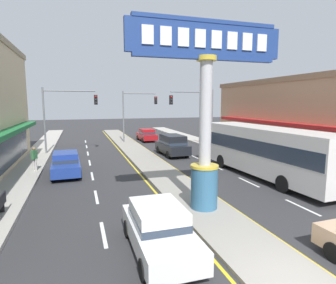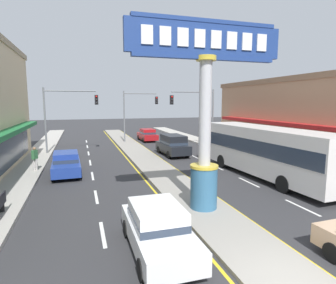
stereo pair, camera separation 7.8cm
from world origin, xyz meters
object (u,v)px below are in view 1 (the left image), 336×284
object	(u,v)px
district_sign	(206,113)
pedestrian_near_kerb	(34,157)
sedan_far_left_oncoming	(159,228)
traffic_light_right_side	(197,108)
suv_mid_left_lane	(172,145)
sedan_kerb_right	(66,163)
traffic_light_left_side	(64,109)
traffic_light_median_far	(136,108)
storefront_right	(333,119)
sedan_near_left_lane	(147,135)
bus_far_right_lane	(266,149)

from	to	relation	value
district_sign	pedestrian_near_kerb	distance (m)	13.16
sedan_far_left_oncoming	traffic_light_right_side	bearing A→B (deg)	63.50
traffic_light_right_side	suv_mid_left_lane	distance (m)	5.57
suv_mid_left_lane	sedan_kerb_right	size ratio (longest dim) A/B	1.07
traffic_light_left_side	traffic_light_right_side	bearing A→B (deg)	-3.55
traffic_light_right_side	pedestrian_near_kerb	xyz separation A→B (m)	(-14.72, -6.28, -3.14)
traffic_light_left_side	traffic_light_median_far	world-z (taller)	same
sedan_far_left_oncoming	pedestrian_near_kerb	distance (m)	13.60
district_sign	traffic_light_right_side	xyz separation A→B (m)	(6.47, 16.00, -0.15)
suv_mid_left_lane	pedestrian_near_kerb	bearing A→B (deg)	-162.42
storefront_right	suv_mid_left_lane	distance (m)	13.68
district_sign	suv_mid_left_lane	world-z (taller)	district_sign
sedan_near_left_lane	sedan_far_left_oncoming	size ratio (longest dim) A/B	1.01
bus_far_right_lane	pedestrian_near_kerb	distance (m)	15.53
traffic_light_median_far	sedan_near_left_lane	size ratio (longest dim) A/B	1.43
traffic_light_median_far	sedan_near_left_lane	world-z (taller)	traffic_light_median_far
district_sign	storefront_right	bearing A→B (deg)	25.24
sedan_kerb_right	pedestrian_near_kerb	world-z (taller)	pedestrian_near_kerb
district_sign	storefront_right	world-z (taller)	district_sign
traffic_light_left_side	pedestrian_near_kerb	size ratio (longest dim) A/B	3.76
bus_far_right_lane	sedan_near_left_lane	size ratio (longest dim) A/B	2.60
district_sign	traffic_light_median_far	xyz separation A→B (m)	(1.37, 22.65, -0.20)
storefront_right	traffic_light_left_side	bearing A→B (deg)	155.17
district_sign	pedestrian_near_kerb	xyz separation A→B (m)	(-8.25, 9.71, -3.29)
district_sign	sedan_far_left_oncoming	bearing A→B (deg)	-136.10
traffic_light_left_side	sedan_near_left_lane	world-z (taller)	traffic_light_left_side
sedan_near_left_lane	traffic_light_left_side	bearing A→B (deg)	-144.02
sedan_far_left_oncoming	sedan_kerb_right	world-z (taller)	same
district_sign	traffic_light_left_side	xyz separation A→B (m)	(-6.47, 16.80, -0.15)
traffic_light_right_side	sedan_far_left_oncoming	bearing A→B (deg)	-116.50
traffic_light_right_side	sedan_kerb_right	xyz separation A→B (m)	(-12.66, -7.37, -3.46)
sedan_near_left_lane	traffic_light_right_side	bearing A→B (deg)	-64.76
sedan_far_left_oncoming	traffic_light_median_far	bearing A→B (deg)	80.50
district_sign	sedan_far_left_oncoming	xyz separation A→B (m)	(-2.89, -2.78, -3.61)
storefront_right	bus_far_right_lane	world-z (taller)	storefront_right
district_sign	suv_mid_left_lane	bearing A→B (deg)	77.69
sedan_far_left_oncoming	pedestrian_near_kerb	world-z (taller)	pedestrian_near_kerb
traffic_light_median_far	storefront_right	bearing A→B (deg)	-49.48
bus_far_right_lane	storefront_right	bearing A→B (deg)	18.69
traffic_light_right_side	traffic_light_median_far	xyz separation A→B (m)	(-5.10, 6.66, -0.05)
traffic_light_left_side	traffic_light_right_side	distance (m)	12.97
storefront_right	pedestrian_near_kerb	size ratio (longest dim) A/B	15.18
sedan_kerb_right	bus_far_right_lane	bearing A→B (deg)	-20.27
storefront_right	traffic_light_left_side	size ratio (longest dim) A/B	4.03
traffic_light_left_side	sedan_kerb_right	bearing A→B (deg)	-88.02
traffic_light_median_far	sedan_far_left_oncoming	distance (m)	26.01
traffic_light_right_side	pedestrian_near_kerb	size ratio (longest dim) A/B	3.76
bus_far_right_lane	suv_mid_left_lane	size ratio (longest dim) A/B	2.42
traffic_light_left_side	sedan_far_left_oncoming	distance (m)	20.20
sedan_far_left_oncoming	storefront_right	bearing A→B (deg)	28.88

